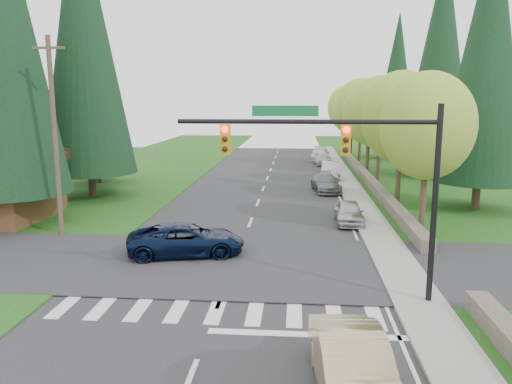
# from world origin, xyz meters

# --- Properties ---
(ground) EXTENTS (120.00, 120.00, 0.00)m
(ground) POSITION_xyz_m (0.00, 0.00, 0.00)
(ground) COLOR #28282B
(ground) RESTS_ON ground
(grass_east) EXTENTS (14.00, 110.00, 0.06)m
(grass_east) POSITION_xyz_m (13.00, 20.00, 0.03)
(grass_east) COLOR #204A13
(grass_east) RESTS_ON ground
(grass_west) EXTENTS (14.00, 110.00, 0.06)m
(grass_west) POSITION_xyz_m (-13.00, 20.00, 0.03)
(grass_west) COLOR #204A13
(grass_west) RESTS_ON ground
(cross_street) EXTENTS (120.00, 8.00, 0.10)m
(cross_street) POSITION_xyz_m (0.00, 8.00, 0.00)
(cross_street) COLOR #28282B
(cross_street) RESTS_ON ground
(sidewalk_east) EXTENTS (1.80, 80.00, 0.13)m
(sidewalk_east) POSITION_xyz_m (6.90, 22.00, 0.07)
(sidewalk_east) COLOR gray
(sidewalk_east) RESTS_ON ground
(curb_east) EXTENTS (0.20, 80.00, 0.13)m
(curb_east) POSITION_xyz_m (6.05, 22.00, 0.07)
(curb_east) COLOR gray
(curb_east) RESTS_ON ground
(stone_wall_north) EXTENTS (0.70, 40.00, 0.70)m
(stone_wall_north) POSITION_xyz_m (8.60, 30.00, 0.35)
(stone_wall_north) COLOR #4C4438
(stone_wall_north) RESTS_ON ground
(traffic_signal) EXTENTS (8.70, 0.37, 6.80)m
(traffic_signal) POSITION_xyz_m (4.37, 4.50, 4.98)
(traffic_signal) COLOR black
(traffic_signal) RESTS_ON ground
(utility_pole) EXTENTS (1.60, 0.24, 10.00)m
(utility_pole) POSITION_xyz_m (-9.50, 12.00, 5.14)
(utility_pole) COLOR #473828
(utility_pole) RESTS_ON ground
(decid_tree_0) EXTENTS (4.80, 4.80, 8.37)m
(decid_tree_0) POSITION_xyz_m (9.20, 14.00, 5.60)
(decid_tree_0) COLOR #38281C
(decid_tree_0) RESTS_ON ground
(decid_tree_1) EXTENTS (5.20, 5.20, 8.80)m
(decid_tree_1) POSITION_xyz_m (9.30, 21.00, 5.80)
(decid_tree_1) COLOR #38281C
(decid_tree_1) RESTS_ON ground
(decid_tree_2) EXTENTS (5.00, 5.00, 8.82)m
(decid_tree_2) POSITION_xyz_m (9.10, 28.00, 5.93)
(decid_tree_2) COLOR #38281C
(decid_tree_2) RESTS_ON ground
(decid_tree_3) EXTENTS (5.00, 5.00, 8.55)m
(decid_tree_3) POSITION_xyz_m (9.20, 35.00, 5.66)
(decid_tree_3) COLOR #38281C
(decid_tree_3) RESTS_ON ground
(decid_tree_4) EXTENTS (5.40, 5.40, 9.18)m
(decid_tree_4) POSITION_xyz_m (9.30, 42.00, 6.06)
(decid_tree_4) COLOR #38281C
(decid_tree_4) RESTS_ON ground
(decid_tree_5) EXTENTS (4.80, 4.80, 8.30)m
(decid_tree_5) POSITION_xyz_m (9.10, 49.00, 5.53)
(decid_tree_5) COLOR #38281C
(decid_tree_5) RESTS_ON ground
(decid_tree_6) EXTENTS (5.20, 5.20, 8.86)m
(decid_tree_6) POSITION_xyz_m (9.20, 56.00, 5.86)
(decid_tree_6) COLOR #38281C
(decid_tree_6) RESTS_ON ground
(conifer_w_a) EXTENTS (6.12, 6.12, 19.80)m
(conifer_w_a) POSITION_xyz_m (-13.00, 14.00, 10.79)
(conifer_w_a) COLOR #38281C
(conifer_w_a) RESTS_ON ground
(conifer_w_c) EXTENTS (6.46, 6.46, 20.80)m
(conifer_w_c) POSITION_xyz_m (-12.00, 22.00, 11.29)
(conifer_w_c) COLOR #38281C
(conifer_w_c) RESTS_ON ground
(conifer_w_e) EXTENTS (5.78, 5.78, 18.80)m
(conifer_w_e) POSITION_xyz_m (-14.00, 28.00, 10.29)
(conifer_w_e) COLOR #38281C
(conifer_w_e) RESTS_ON ground
(conifer_e_a) EXTENTS (5.44, 5.44, 17.80)m
(conifer_e_a) POSITION_xyz_m (14.00, 20.00, 9.79)
(conifer_e_a) COLOR #38281C
(conifer_e_a) RESTS_ON ground
(conifer_e_b) EXTENTS (6.12, 6.12, 19.80)m
(conifer_e_b) POSITION_xyz_m (15.00, 34.00, 10.79)
(conifer_e_b) COLOR #38281C
(conifer_e_b) RESTS_ON ground
(conifer_e_c) EXTENTS (5.10, 5.10, 16.80)m
(conifer_e_c) POSITION_xyz_m (14.00, 48.00, 9.29)
(conifer_e_c) COLOR #38281C
(conifer_e_c) RESTS_ON ground
(sedan_champagne) EXTENTS (2.02, 4.74, 1.52)m
(sedan_champagne) POSITION_xyz_m (3.99, -1.32, 0.76)
(sedan_champagne) COLOR tan
(sedan_champagne) RESTS_ON ground
(suv_navy) EXTENTS (5.57, 3.44, 1.44)m
(suv_navy) POSITION_xyz_m (-2.29, 9.16, 0.72)
(suv_navy) COLOR black
(suv_navy) RESTS_ON ground
(parked_car_a) EXTENTS (1.54, 3.78, 1.28)m
(parked_car_a) POSITION_xyz_m (5.60, 15.72, 0.64)
(parked_car_a) COLOR #B6B5BB
(parked_car_a) RESTS_ON ground
(parked_car_b) EXTENTS (2.36, 4.71, 1.31)m
(parked_car_b) POSITION_xyz_m (4.85, 25.69, 0.66)
(parked_car_b) COLOR slate
(parked_car_b) RESTS_ON ground
(parked_car_c) EXTENTS (1.85, 4.67, 1.51)m
(parked_car_c) POSITION_xyz_m (5.60, 31.86, 0.76)
(parked_car_c) COLOR #B2B1B7
(parked_car_c) RESTS_ON ground
(parked_car_d) EXTENTS (2.10, 4.24, 1.39)m
(parked_car_d) POSITION_xyz_m (5.35, 41.65, 0.69)
(parked_car_d) COLOR silver
(parked_car_d) RESTS_ON ground
(parked_car_e) EXTENTS (2.45, 5.14, 1.45)m
(parked_car_e) POSITION_xyz_m (5.33, 46.18, 0.72)
(parked_car_e) COLOR #BCBDC2
(parked_car_e) RESTS_ON ground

